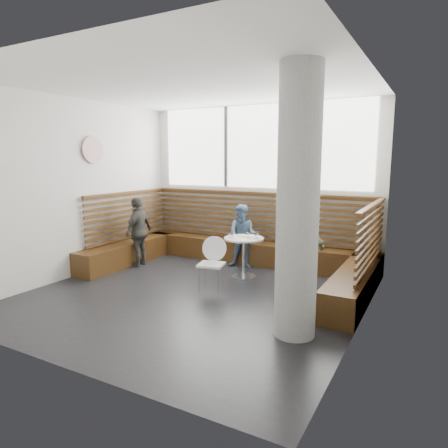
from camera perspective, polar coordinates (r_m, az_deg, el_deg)
The scene contains 15 objects.
room at distance 6.07m, azimuth -4.50°, elevation 4.27°, with size 5.00×5.00×3.20m.
booth at distance 7.79m, azimuth 2.72°, elevation -3.50°, with size 5.00×2.50×1.44m.
concrete_column at distance 4.73m, azimuth 10.51°, elevation 2.70°, with size 0.50×0.50×3.20m, color gray.
wall_art at distance 7.94m, azimuth -18.24°, elevation 10.06°, with size 0.50×0.50×0.03m, color white.
cafe_table at distance 7.22m, azimuth 2.84°, elevation -3.57°, with size 0.71×0.71×0.73m.
cafe_chair at distance 6.58m, azimuth -1.55°, elevation -5.01°, with size 0.41×0.40×0.86m.
adult_man at distance 6.59m, azimuth 10.91°, elevation -1.63°, with size 1.16×0.67×1.80m, color #4A4C32.
child_back at distance 7.85m, azimuth 2.76°, elevation -1.75°, with size 0.61×0.47×1.25m, color #5E7EA4.
child_left at distance 8.15m, azimuth -12.09°, elevation -1.06°, with size 0.81×0.34×1.39m, color #41403B.
plate_near at distance 7.33m, azimuth 2.75°, elevation -1.66°, with size 0.19×0.19×0.01m, color white.
plate_far at distance 7.29m, azimuth 3.67°, elevation -1.71°, with size 0.22×0.22×0.02m, color white.
glass_left at distance 7.18m, azimuth 0.97°, elevation -1.47°, with size 0.07×0.07×0.12m, color white.
glass_mid at distance 7.12m, azimuth 3.44°, elevation -1.61°, with size 0.07×0.07×0.10m, color white.
glass_right at distance 7.10m, azimuth 4.68°, elevation -1.66°, with size 0.07×0.07×0.11m, color white.
menu_card at distance 6.99m, azimuth 2.58°, elevation -2.24°, with size 0.21×0.14×0.00m, color #A5C64C.
Camera 1 is at (3.30, -5.07, 2.13)m, focal length 32.00 mm.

